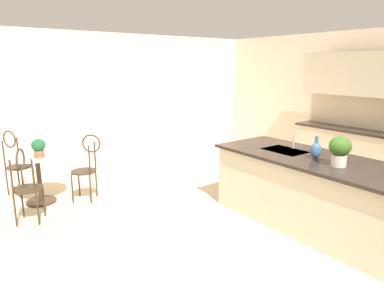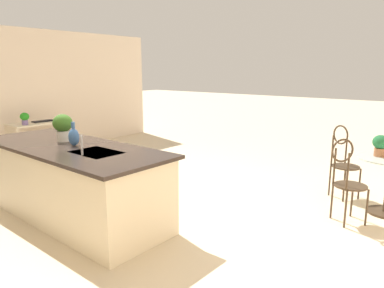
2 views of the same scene
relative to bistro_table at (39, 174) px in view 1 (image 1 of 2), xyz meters
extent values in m
plane|color=beige|center=(2.70, 1.79, -0.45)|extent=(40.00, 40.00, 0.00)
cube|color=beige|center=(-1.56, 1.79, 0.90)|extent=(0.12, 7.80, 2.70)
cube|color=beige|center=(3.00, 2.64, -0.01)|extent=(2.70, 0.96, 0.88)
cube|color=#2D231E|center=(3.00, 2.64, 0.45)|extent=(2.80, 1.06, 0.04)
cube|color=#B2B5BA|center=(2.45, 2.64, 0.46)|extent=(0.56, 0.40, 0.03)
cube|color=beige|center=(2.30, 4.99, -0.01)|extent=(2.40, 0.60, 0.88)
cube|color=#2D231E|center=(2.30, 4.99, 0.45)|extent=(2.44, 0.64, 0.04)
cube|color=beige|center=(2.30, 5.15, 0.77)|extent=(2.40, 0.04, 0.60)
cube|color=beige|center=(2.30, 4.97, 1.45)|extent=(2.40, 0.36, 0.76)
cylinder|color=#3D2D1E|center=(0.00, 0.00, -0.43)|extent=(0.44, 0.44, 0.03)
cylinder|color=#3D2D1E|center=(0.00, 0.00, -0.07)|extent=(0.07, 0.07, 0.69)
cylinder|color=#B2C6C1|center=(0.00, 0.00, 0.29)|extent=(0.80, 0.80, 0.01)
cylinder|color=#3D2D1E|center=(0.32, 0.39, -0.22)|extent=(0.03, 0.03, 0.45)
cylinder|color=#3D2D1E|center=(0.10, 0.56, -0.22)|extent=(0.03, 0.03, 0.45)
cylinder|color=#3D2D1E|center=(0.49, 0.60, -0.22)|extent=(0.03, 0.03, 0.45)
cylinder|color=#3D2D1E|center=(0.27, 0.78, -0.22)|extent=(0.03, 0.03, 0.45)
cylinder|color=#3D2D1E|center=(0.30, 0.58, 0.01)|extent=(0.53, 0.53, 0.02)
cylinder|color=#3D2D1E|center=(0.49, 0.62, 0.23)|extent=(0.03, 0.03, 0.45)
cylinder|color=#3D2D1E|center=(0.29, 0.78, 0.23)|extent=(0.03, 0.03, 0.45)
torus|color=#3D2D1E|center=(0.39, 0.70, 0.45)|extent=(0.20, 0.24, 0.28)
cylinder|color=#3D2D1E|center=(-0.50, 0.02, -0.22)|extent=(0.03, 0.03, 0.45)
cylinder|color=#3D2D1E|center=(-0.37, -0.22, -0.22)|extent=(0.03, 0.03, 0.45)
cylinder|color=#3D2D1E|center=(-0.75, -0.11, -0.22)|extent=(0.03, 0.03, 0.45)
cylinder|color=#3D2D1E|center=(-0.61, -0.36, -0.22)|extent=(0.03, 0.03, 0.45)
cylinder|color=#3D2D1E|center=(-0.56, -0.17, 0.01)|extent=(0.52, 0.52, 0.02)
cylinder|color=#3D2D1E|center=(-0.75, -0.12, 0.23)|extent=(0.03, 0.03, 0.45)
cylinder|color=#3D2D1E|center=(-0.63, -0.35, 0.23)|extent=(0.03, 0.03, 0.45)
torus|color=#3D2D1E|center=(-0.69, -0.24, 0.45)|extent=(0.26, 0.16, 0.28)
cylinder|color=#3D2D1E|center=(0.42, -0.33, -0.22)|extent=(0.03, 0.03, 0.45)
cylinder|color=#3D2D1E|center=(0.56, -0.08, -0.22)|extent=(0.03, 0.03, 0.45)
cylinder|color=#3D2D1E|center=(0.67, -0.46, -0.22)|extent=(0.03, 0.03, 0.45)
cylinder|color=#3D2D1E|center=(0.80, -0.22, -0.22)|extent=(0.03, 0.03, 0.45)
cylinder|color=#3D2D1E|center=(0.61, -0.27, 0.01)|extent=(0.52, 0.52, 0.02)
cylinder|color=#3D2D1E|center=(0.68, -0.46, 0.23)|extent=(0.03, 0.03, 0.45)
cylinder|color=#3D2D1E|center=(0.81, -0.23, 0.23)|extent=(0.03, 0.03, 0.45)
torus|color=#3D2D1E|center=(0.74, -0.34, 0.45)|extent=(0.26, 0.16, 0.28)
cylinder|color=#B2B5BA|center=(2.45, 2.82, 0.58)|extent=(0.02, 0.02, 0.22)
cylinder|color=#9E603D|center=(0.14, 0.01, 0.35)|extent=(0.13, 0.13, 0.11)
ellipsoid|color=#206335|center=(0.14, 0.01, 0.48)|extent=(0.20, 0.20, 0.18)
cylinder|color=beige|center=(3.30, 2.53, 0.54)|extent=(0.17, 0.17, 0.13)
ellipsoid|color=#36621F|center=(3.30, 2.53, 0.71)|extent=(0.25, 0.25, 0.22)
ellipsoid|color=#386099|center=(2.95, 2.60, 0.58)|extent=(0.13, 0.13, 0.21)
cylinder|color=#386099|center=(2.95, 2.60, 0.72)|extent=(0.04, 0.04, 0.08)
camera|label=1|loc=(5.35, -1.08, 1.61)|focal=32.19mm
camera|label=2|loc=(-0.85, 4.92, 1.38)|focal=33.29mm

